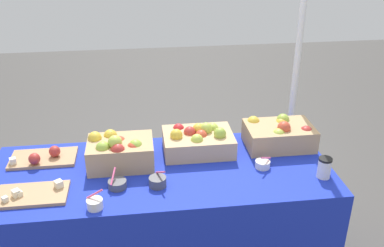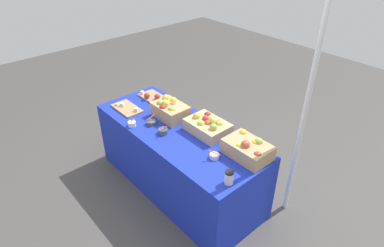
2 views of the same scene
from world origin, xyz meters
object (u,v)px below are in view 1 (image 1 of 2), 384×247
cutting_board_front (32,194)px  cutting_board_back (43,157)px  sample_bowl_mid (117,184)px  tent_pole (296,70)px  apple_crate_middle (198,140)px  apple_crate_left (279,134)px  apple_crate_right (120,151)px  coffee_cup (324,168)px  sample_bowl_near (263,164)px  sample_bowl_extra (158,181)px  sample_bowl_far (95,204)px

cutting_board_front → cutting_board_back: 0.35m
sample_bowl_mid → tent_pole: tent_pole is taller
cutting_board_front → apple_crate_middle: bearing=21.6°
apple_crate_left → tent_pole: (0.23, 0.42, 0.25)m
apple_crate_right → coffee_cup: (1.09, -0.27, -0.03)m
sample_bowl_near → sample_bowl_extra: sample_bowl_extra is taller
sample_bowl_extra → tent_pole: 1.29m
sample_bowl_far → tent_pole: tent_pole is taller
cutting_board_front → sample_bowl_far: sample_bowl_far is taller
apple_crate_middle → apple_crate_right: (-0.46, -0.11, 0.02)m
sample_bowl_mid → tent_pole: (1.20, 0.75, 0.31)m
cutting_board_back → sample_bowl_extra: bearing=-28.1°
coffee_cup → sample_bowl_extra: bearing=178.1°
apple_crate_right → cutting_board_back: bearing=166.8°
apple_crate_left → sample_bowl_mid: apple_crate_left is taller
cutting_board_back → sample_bowl_far: 0.59m
tent_pole → cutting_board_front: bearing=-154.4°
sample_bowl_near → apple_crate_middle: bearing=144.3°
cutting_board_back → tent_pole: size_ratio=0.17×
sample_bowl_mid → coffee_cup: 1.10m
cutting_board_back → apple_crate_left: bearing=0.1°
apple_crate_right → sample_bowl_extra: (0.20, -0.24, -0.06)m
apple_crate_right → sample_bowl_mid: 0.24m
cutting_board_back → sample_bowl_near: size_ratio=3.94×
apple_crate_left → coffee_cup: apple_crate_left is taller
cutting_board_back → tent_pole: (1.63, 0.42, 0.31)m
apple_crate_middle → sample_bowl_near: bearing=-35.7°
sample_bowl_mid → apple_crate_right: bearing=86.8°
apple_crate_middle → tent_pole: size_ratio=0.19×
tent_pole → apple_crate_right: bearing=-156.0°
sample_bowl_extra → apple_crate_middle: bearing=52.7°
sample_bowl_near → sample_bowl_extra: 0.60m
apple_crate_right → sample_bowl_far: bearing=-106.5°
cutting_board_front → cutting_board_back: cutting_board_back is taller
sample_bowl_near → sample_bowl_mid: 0.81m
sample_bowl_extra → coffee_cup: size_ratio=0.94×
apple_crate_middle → tent_pole: 0.88m
apple_crate_left → coffee_cup: (0.13, -0.37, -0.02)m
sample_bowl_near → tent_pole: tent_pole is taller
apple_crate_middle → apple_crate_right: apple_crate_right is taller
sample_bowl_far → sample_bowl_mid: bearing=57.8°
apple_crate_left → coffee_cup: size_ratio=3.48×
sample_bowl_far → tent_pole: bearing=35.2°
apple_crate_middle → sample_bowl_far: (-0.57, -0.50, -0.04)m
apple_crate_middle → apple_crate_right: bearing=-167.0°
cutting_board_front → sample_bowl_mid: 0.43m
sample_bowl_mid → sample_bowl_far: bearing=-122.2°
apple_crate_left → cutting_board_front: bearing=-165.7°
sample_bowl_mid → sample_bowl_extra: bearing=-3.2°
sample_bowl_mid → cutting_board_back: bearing=142.5°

